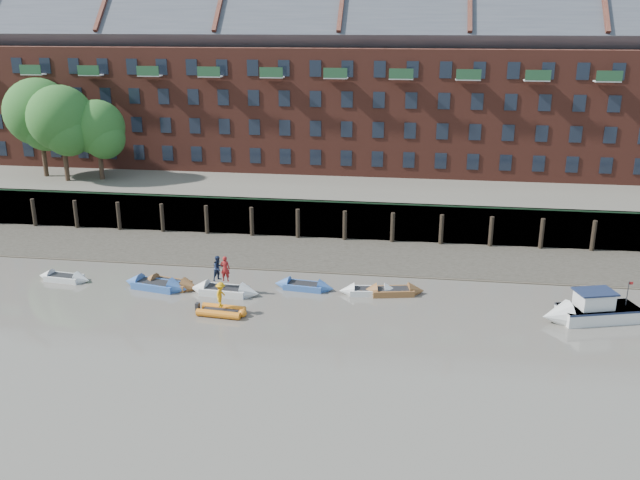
% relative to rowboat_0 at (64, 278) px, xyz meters
% --- Properties ---
extents(ground, '(220.00, 220.00, 0.00)m').
position_rel_rowboat_0_xyz_m(ground, '(16.92, -9.80, -0.21)').
color(ground, '#635E55').
rests_on(ground, ground).
extents(foreshore, '(110.00, 8.00, 0.50)m').
position_rel_rowboat_0_xyz_m(foreshore, '(16.92, 8.20, -0.21)').
color(foreshore, '#3D382F').
rests_on(foreshore, ground).
extents(mud_band, '(110.00, 1.60, 0.10)m').
position_rel_rowboat_0_xyz_m(mud_band, '(16.92, 4.80, -0.21)').
color(mud_band, '#4C4336').
rests_on(mud_band, ground).
extents(river_wall, '(110.00, 1.23, 3.30)m').
position_rel_rowboat_0_xyz_m(river_wall, '(16.92, 12.58, 1.39)').
color(river_wall, '#2D2A26').
rests_on(river_wall, ground).
extents(bank_terrace, '(110.00, 28.00, 3.20)m').
position_rel_rowboat_0_xyz_m(bank_terrace, '(16.92, 26.20, 1.39)').
color(bank_terrace, '#5E594D').
rests_on(bank_terrace, ground).
extents(apartment_terrace, '(80.60, 15.56, 20.98)m').
position_rel_rowboat_0_xyz_m(apartment_terrace, '(16.92, 27.19, 12.62)').
color(apartment_terrace, brown).
rests_on(apartment_terrace, bank_terrace).
extents(tree_cluster, '(11.76, 7.74, 9.40)m').
position_rel_rowboat_0_xyz_m(tree_cluster, '(-8.69, 17.55, 8.80)').
color(tree_cluster, '#3A281C').
rests_on(tree_cluster, bank_terrace).
extents(rowboat_0, '(4.16, 1.60, 1.18)m').
position_rel_rowboat_0_xyz_m(rowboat_0, '(0.00, 0.00, 0.00)').
color(rowboat_0, silver).
rests_on(rowboat_0, ground).
extents(rowboat_1, '(5.08, 2.36, 1.42)m').
position_rel_rowboat_0_xyz_m(rowboat_1, '(7.05, -0.48, 0.04)').
color(rowboat_1, '#345DA4').
rests_on(rowboat_1, ground).
extents(rowboat_2, '(4.75, 2.23, 1.33)m').
position_rel_rowboat_0_xyz_m(rowboat_2, '(7.92, -0.12, 0.03)').
color(rowboat_2, brown).
rests_on(rowboat_2, ground).
extents(rowboat_3, '(5.03, 1.83, 1.43)m').
position_rel_rowboat_0_xyz_m(rowboat_3, '(12.06, -0.80, 0.04)').
color(rowboat_3, silver).
rests_on(rowboat_3, ground).
extents(rowboat_4, '(4.37, 1.72, 1.24)m').
position_rel_rowboat_0_xyz_m(rowboat_4, '(17.29, 0.89, 0.01)').
color(rowboat_4, '#345DA4').
rests_on(rowboat_4, ground).
extents(rowboat_5, '(4.21, 1.63, 1.19)m').
position_rel_rowboat_0_xyz_m(rowboat_5, '(21.84, 0.62, 0.00)').
color(rowboat_5, silver).
rests_on(rowboat_5, ground).
extents(rowboat_6, '(4.54, 2.12, 1.27)m').
position_rel_rowboat_0_xyz_m(rowboat_6, '(23.41, 0.77, 0.02)').
color(rowboat_6, brown).
rests_on(rowboat_6, ground).
extents(rib_tender, '(3.20, 1.73, 0.54)m').
position_rel_rowboat_0_xyz_m(rib_tender, '(12.90, -4.06, 0.03)').
color(rib_tender, orange).
rests_on(rib_tender, ground).
extents(motor_launch, '(6.40, 3.63, 2.51)m').
position_rel_rowboat_0_xyz_m(motor_launch, '(35.28, -1.77, 0.43)').
color(motor_launch, silver).
rests_on(motor_launch, ground).
extents(person_rower_a, '(0.66, 0.44, 1.78)m').
position_rel_rowboat_0_xyz_m(person_rower_a, '(12.19, -0.78, 1.65)').
color(person_rower_a, maroon).
rests_on(person_rower_a, rowboat_3).
extents(person_rower_b, '(1.03, 1.07, 1.74)m').
position_rel_rowboat_0_xyz_m(person_rower_b, '(11.69, -0.69, 1.62)').
color(person_rower_b, '#19233F').
rests_on(person_rower_b, rowboat_3).
extents(person_rib_crew, '(0.70, 1.11, 1.64)m').
position_rel_rowboat_0_xyz_m(person_rib_crew, '(12.78, -3.95, 1.12)').
color(person_rib_crew, orange).
rests_on(person_rib_crew, rib_tender).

